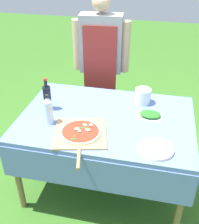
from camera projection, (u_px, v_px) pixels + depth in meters
ground_plane at (105, 182)px, 2.64m from camera, size 12.00×12.00×0.00m
prep_table at (106, 125)px, 2.29m from camera, size 1.39×0.97×0.73m
person_cook at (101, 58)px, 2.86m from camera, size 0.57×0.22×1.53m
pizza_on_peel at (81, 133)px, 2.04m from camera, size 0.45×0.59×0.05m
oil_bottle at (47, 97)px, 2.30m from camera, size 0.06×0.06×0.28m
water_bottle at (49, 110)px, 2.12m from camera, size 0.07×0.07×0.25m
herb_container at (150, 115)px, 2.24m from camera, size 0.21×0.16×0.04m
mixing_tub at (143, 96)px, 2.41m from camera, size 0.14×0.14×0.13m
plate_stack at (156, 149)px, 1.90m from camera, size 0.24×0.24×0.02m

